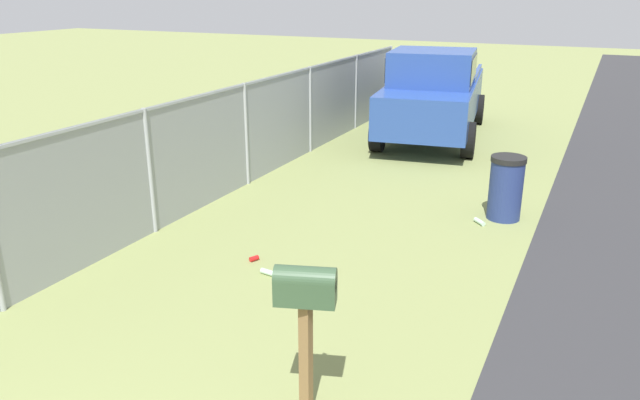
{
  "coord_description": "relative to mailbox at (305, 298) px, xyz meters",
  "views": [
    {
      "loc": [
        -0.43,
        -2.56,
        3.42
      ],
      "look_at": [
        6.31,
        0.66,
        0.81
      ],
      "focal_mm": 34.32,
      "sensor_mm": 36.0,
      "label": 1
    }
  ],
  "objects": [
    {
      "name": "litter_bottle_by_mailbox",
      "position": [
        5.01,
        -0.43,
        -1.04
      ],
      "size": [
        0.21,
        0.2,
        0.07
      ],
      "primitive_type": "cylinder",
      "rotation": [
        0.0,
        1.57,
        0.78
      ],
      "color": "#B2D8BF",
      "rests_on": "ground"
    },
    {
      "name": "litter_bottle_near_hydrant",
      "position": [
        2.1,
        1.59,
        -1.04
      ],
      "size": [
        0.1,
        0.23,
        0.07
      ],
      "primitive_type": "cylinder",
      "rotation": [
        0.0,
        1.57,
        1.44
      ],
      "color": "#B2D8BF",
      "rests_on": "ground"
    },
    {
      "name": "pickup_truck",
      "position": [
        10.17,
        1.79,
        0.03
      ],
      "size": [
        5.62,
        2.81,
        2.09
      ],
      "rotation": [
        0.0,
        0.0,
        3.29
      ],
      "color": "#284793",
      "rests_on": "ground"
    },
    {
      "name": "trash_bin",
      "position": [
        5.41,
        -0.71,
        -0.57
      ],
      "size": [
        0.53,
        0.53,
        1.0
      ],
      "color": "navy",
      "rests_on": "ground"
    },
    {
      "name": "fence_section",
      "position": [
        5.21,
        3.83,
        -0.09
      ],
      "size": [
        15.51,
        0.07,
        1.84
      ],
      "color": "#9EA3A8",
      "rests_on": "ground"
    },
    {
      "name": "litter_can_midfield_a",
      "position": [
        2.39,
        1.97,
        -1.04
      ],
      "size": [
        0.14,
        0.11,
        0.07
      ],
      "primitive_type": "cylinder",
      "rotation": [
        0.0,
        1.57,
        5.83
      ],
      "color": "red",
      "rests_on": "ground"
    },
    {
      "name": "mailbox",
      "position": [
        0.0,
        0.0,
        0.0
      ],
      "size": [
        0.34,
        0.53,
        1.35
      ],
      "rotation": [
        0.0,
        0.0,
        0.31
      ],
      "color": "brown",
      "rests_on": "ground"
    }
  ]
}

